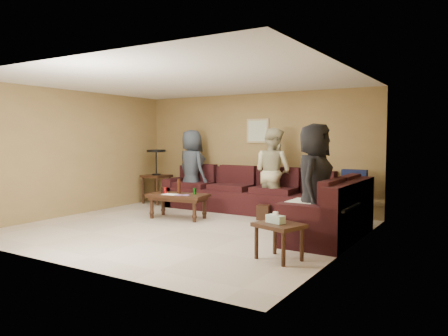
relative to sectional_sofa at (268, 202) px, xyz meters
name	(u,v)px	position (x,y,z in m)	size (l,w,h in m)	color
room	(185,131)	(-0.81, -1.52, 1.34)	(5.60, 5.50, 2.50)	beige
sectional_sofa	(268,202)	(0.00, 0.00, 0.00)	(4.65, 2.90, 0.97)	black
coffee_table	(178,198)	(-1.51, -0.82, 0.08)	(1.20, 0.72, 0.75)	#331C11
end_table_left	(156,175)	(-3.14, 0.47, 0.34)	(0.57, 0.57, 1.27)	#331C11
side_table_right	(279,228)	(1.33, -2.42, 0.08)	(0.68, 0.61, 0.62)	#331C11
waste_bin	(263,212)	(-0.05, -0.08, -0.19)	(0.23, 0.23, 0.28)	#331C11
wall_art	(258,131)	(-0.71, 0.96, 1.37)	(0.52, 0.04, 0.52)	tan
person_left	(192,169)	(-2.12, 0.47, 0.54)	(0.84, 0.55, 1.73)	#2E3540
person_middle	(273,172)	(-0.11, 0.46, 0.55)	(0.85, 0.66, 1.75)	#BFB78E
person_right	(314,182)	(1.35, -1.19, 0.56)	(0.86, 0.56, 1.77)	black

